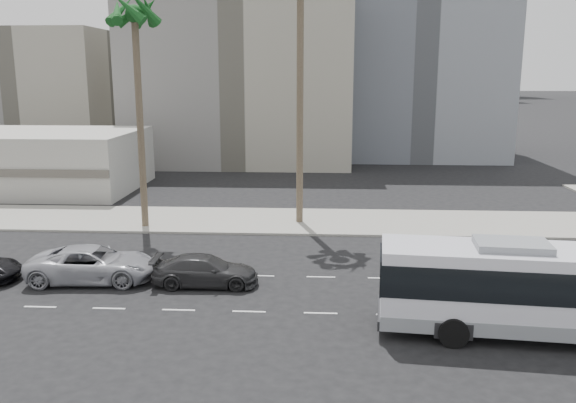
# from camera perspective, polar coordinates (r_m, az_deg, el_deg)

# --- Properties ---
(ground) EXTENTS (700.00, 700.00, 0.00)m
(ground) POSITION_cam_1_polar(r_m,az_deg,el_deg) (25.23, 10.12, -10.76)
(ground) COLOR black
(ground) RESTS_ON ground
(sidewalk_north) EXTENTS (120.00, 7.00, 0.15)m
(sidewalk_north) POSITION_cam_1_polar(r_m,az_deg,el_deg) (39.88, 7.55, -1.97)
(sidewalk_north) COLOR gray
(sidewalk_north) RESTS_ON ground
(commercial_low) EXTENTS (22.00, 12.16, 5.00)m
(commercial_low) POSITION_cam_1_polar(r_m,az_deg,el_deg) (56.44, -25.36, 3.62)
(commercial_low) COLOR #ADABA2
(commercial_low) RESTS_ON ground
(midrise_beige_west) EXTENTS (24.00, 18.00, 18.00)m
(midrise_beige_west) POSITION_cam_1_polar(r_m,az_deg,el_deg) (68.66, -4.33, 11.52)
(midrise_beige_west) COLOR gray
(midrise_beige_west) RESTS_ON ground
(midrise_gray_center) EXTENTS (20.00, 20.00, 26.00)m
(midrise_gray_center) POSITION_cam_1_polar(r_m,az_deg,el_deg) (75.95, 11.99, 14.37)
(midrise_gray_center) COLOR slate
(midrise_gray_center) RESTS_ON ground
(midrise_beige_far) EXTENTS (18.00, 16.00, 15.00)m
(midrise_beige_far) POSITION_cam_1_polar(r_m,az_deg,el_deg) (81.03, -22.64, 9.67)
(midrise_beige_far) COLOR gray
(midrise_beige_far) RESTS_ON ground
(civic_tower) EXTENTS (42.00, 42.00, 129.00)m
(civic_tower) POSITION_cam_1_polar(r_m,az_deg,el_deg) (274.62, 3.63, 18.23)
(civic_tower) COLOR beige
(civic_tower) RESTS_ON ground
(highrise_right) EXTENTS (26.00, 26.00, 70.00)m
(highrise_right) POSITION_cam_1_polar(r_m,az_deg,el_deg) (258.83, 14.61, 17.40)
(highrise_right) COLOR slate
(highrise_right) RESTS_ON ground
(highrise_far) EXTENTS (22.00, 22.00, 60.00)m
(highrise_far) POSITION_cam_1_polar(r_m,az_deg,el_deg) (293.05, 18.37, 15.54)
(highrise_far) COLOR slate
(highrise_far) RESTS_ON ground
(city_bus) EXTENTS (13.11, 4.10, 3.71)m
(city_bus) POSITION_cam_1_polar(r_m,az_deg,el_deg) (24.31, 24.41, -7.68)
(city_bus) COLOR silver
(city_bus) RESTS_ON ground
(car_a) EXTENTS (2.15, 5.01, 1.44)m
(car_a) POSITION_cam_1_polar(r_m,az_deg,el_deg) (28.20, -8.00, -6.62)
(car_a) COLOR #2D2D2F
(car_a) RESTS_ON ground
(car_b) EXTENTS (3.17, 6.23, 1.69)m
(car_b) POSITION_cam_1_polar(r_m,az_deg,el_deg) (29.96, -18.33, -5.76)
(car_b) COLOR #A3A3AB
(car_b) RESTS_ON ground
(palm_mid) EXTENTS (4.69, 4.69, 14.49)m
(palm_mid) POSITION_cam_1_polar(r_m,az_deg,el_deg) (38.36, -14.60, 16.72)
(palm_mid) COLOR brown
(palm_mid) RESTS_ON ground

